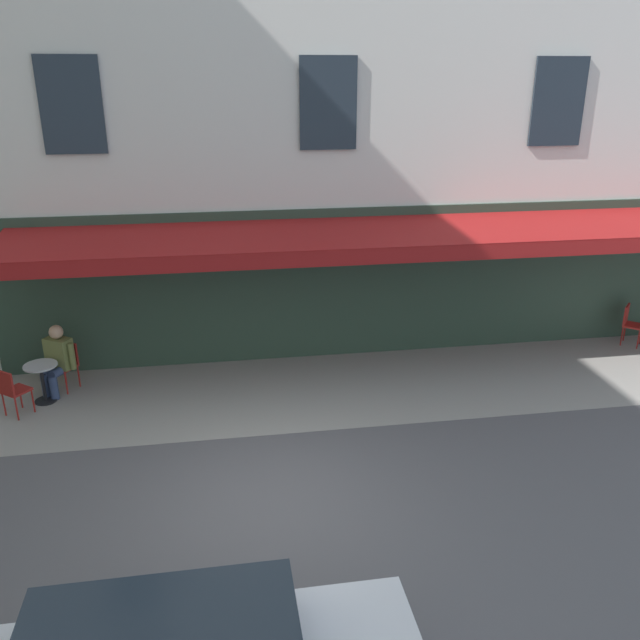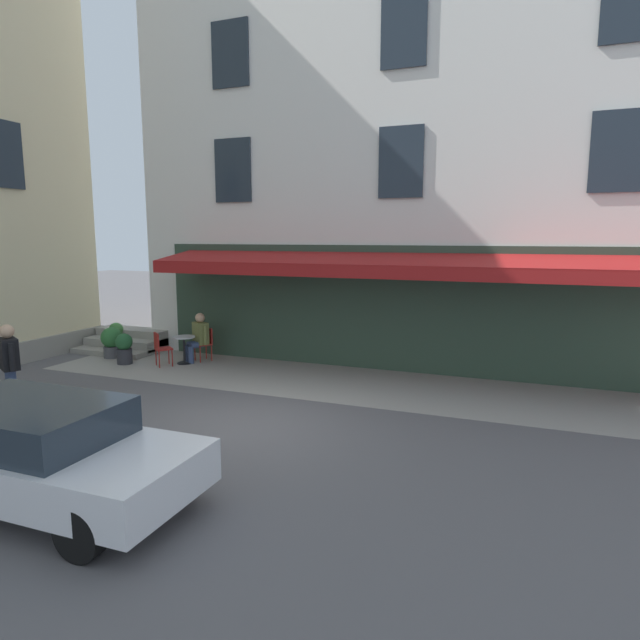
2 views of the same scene
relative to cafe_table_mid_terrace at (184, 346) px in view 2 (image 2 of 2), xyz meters
name	(u,v)px [view 2 (image 2 of 2)]	position (x,y,z in m)	size (l,w,h in m)	color
ground_plane	(244,425)	(-3.88, 3.66, -0.49)	(70.00, 70.00, 0.00)	#565456
sidewalk_cafe_terrace	(450,393)	(-7.13, 0.26, -0.49)	(20.50, 3.20, 0.01)	gray
cafe_building_facade	(514,98)	(-7.88, -5.83, 7.00)	(20.00, 10.70, 15.00)	silver
back_alley_steps	(128,342)	(2.72, -0.94, -0.25)	(2.40, 1.75, 0.60)	gray
cafe_table_mid_terrace	(184,346)	(0.00, 0.00, 0.00)	(0.60, 0.60, 0.75)	black
cafe_chair_red_corner_left	(160,346)	(0.39, 0.50, 0.06)	(0.56, 0.56, 0.91)	maroon
cafe_chair_red_back_row	(206,341)	(-0.33, -0.54, 0.06)	(0.55, 0.55, 0.91)	maroon
seated_companion_in_olive	(198,336)	(-0.22, -0.36, 0.22)	(0.65, 0.67, 1.35)	navy
walking_pedestrian_in_black	(9,361)	(0.71, 4.67, 0.53)	(0.65, 0.49, 1.75)	navy
potted_plant_by_steps	(124,348)	(1.50, 0.61, -0.05)	(0.46, 0.46, 0.84)	#2D2D33
potted_plant_entrance_right	(112,341)	(2.36, 0.12, -0.03)	(0.59, 0.59, 0.87)	#4C4C51
potted_plant_under_sign	(116,336)	(3.04, -0.81, -0.08)	(0.44, 0.44, 0.83)	#2D2D33
parked_car_white	(35,450)	(-2.82, 7.20, 0.22)	(4.31, 1.82, 1.33)	silver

